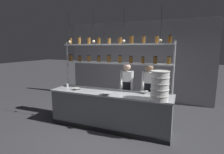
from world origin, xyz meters
name	(u,v)px	position (x,y,z in m)	size (l,w,h in m)	color
ground_plane	(110,126)	(0.00, 0.00, 0.00)	(40.00, 40.00, 0.00)	#3D3D42
back_wall	(136,62)	(0.00, 2.66, 1.49)	(5.49, 0.12, 2.97)	#939399
prep_counter	(110,110)	(0.00, 0.00, 0.46)	(3.09, 0.76, 0.92)	slate
spice_shelf_unit	(114,55)	(0.00, 0.33, 1.82)	(2.98, 0.28, 2.31)	#ADAFB5
chef_left	(127,88)	(0.26, 0.59, 0.91)	(0.40, 0.33, 1.60)	black
chef_center	(149,90)	(0.87, 0.57, 0.92)	(0.38, 0.30, 1.61)	black
container_stack	(160,86)	(1.24, -0.27, 1.23)	(0.39, 0.39, 0.63)	white
prep_bowl_near_left	(144,92)	(0.82, 0.20, 0.95)	(0.21, 0.21, 0.06)	silver
prep_bowl_center_front	(76,89)	(-0.90, -0.11, 0.95)	(0.19, 0.19, 0.05)	silver
prep_bowl_center_back	(106,94)	(0.05, -0.30, 0.95)	(0.26, 0.26, 0.07)	#B2B7BC
serving_cup_front	(67,85)	(-1.35, 0.11, 0.96)	(0.07, 0.07, 0.09)	#B2B7BC
pendant_light_row	(109,39)	(-0.01, 0.00, 2.21)	(2.39, 0.07, 0.79)	black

